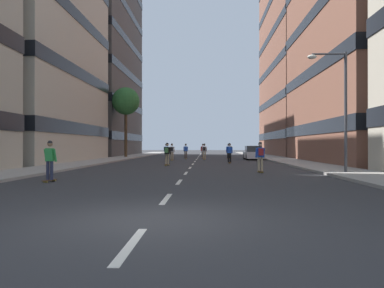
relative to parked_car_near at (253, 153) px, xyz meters
name	(u,v)px	position (x,y,z in m)	size (l,w,h in m)	color
ground_plane	(195,161)	(-6.20, -3.69, -0.70)	(174.18, 174.18, 0.00)	#333335
sidewalk_left	(115,159)	(-15.23, -0.06, -0.63)	(3.27, 79.83, 0.14)	#9E9991
sidewalk_right	(279,159)	(2.84, -0.06, -0.63)	(3.27, 79.83, 0.14)	#9E9991
lane_markings	(196,160)	(-6.20, -2.22, -0.70)	(0.16, 67.20, 0.01)	silver
building_left_mid	(13,25)	(-23.47, -6.20, 12.33)	(13.32, 18.90, 25.88)	#BCB29E
building_left_far	(87,62)	(-23.47, 15.50, 13.70)	(13.32, 21.46, 28.61)	#4C4744
building_right_far	(314,55)	(11.07, 15.50, 14.45)	(13.32, 23.26, 30.12)	brown
parked_car_near	(253,153)	(0.00, 0.00, 0.00)	(1.82, 4.40, 1.52)	silver
street_tree_near	(126,102)	(-15.23, 5.49, 6.37)	(3.45, 3.45, 8.72)	#4C3823
streetlamp_right	(339,98)	(2.14, -20.17, 3.44)	(2.13, 0.30, 6.50)	#3F3F44
skater_0	(167,152)	(-8.11, -11.89, 0.32)	(0.57, 0.92, 1.78)	brown
skater_1	(230,150)	(-2.13, 6.02, 0.32)	(0.57, 0.92, 1.78)	brown
skater_2	(260,155)	(-1.94, -19.14, 0.32)	(0.55, 0.91, 1.78)	brown
skater_3	(230,152)	(-3.03, -7.79, 0.29)	(0.54, 0.91, 1.78)	brown
skater_4	(172,151)	(-8.69, -2.00, 0.32)	(0.53, 0.90, 1.78)	brown
skater_5	(204,150)	(-5.31, 0.07, 0.32)	(0.54, 0.91, 1.78)	brown
skater_6	(203,150)	(-5.55, 5.73, 0.29)	(0.56, 0.92, 1.78)	brown
skater_7	(166,150)	(-9.47, -0.41, 0.32)	(0.55, 0.92, 1.78)	brown
skater_8	(228,150)	(-2.58, 1.61, 0.29)	(0.55, 0.92, 1.78)	brown
skater_9	(186,150)	(-7.54, 3.08, 0.29)	(0.54, 0.90, 1.78)	brown
skater_10	(50,159)	(-11.75, -24.93, 0.29)	(0.56, 0.92, 1.78)	brown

